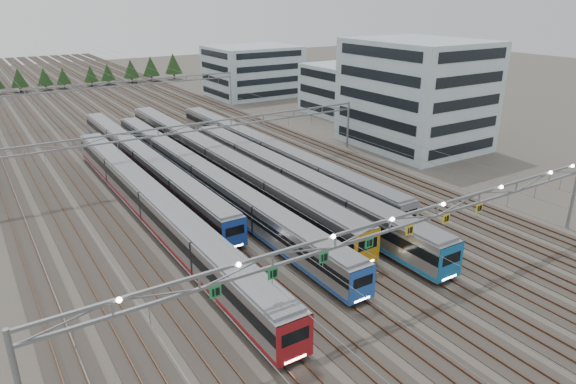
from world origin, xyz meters
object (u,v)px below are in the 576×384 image
train_a (153,205)px  train_f (269,152)px  gantry_mid (196,133)px  depot_bldg_south (416,94)px  depot_bldg_north (253,71)px  gantry_far (112,89)px  train_d (216,160)px  train_e (292,181)px  depot_bldg_mid (344,89)px  train_b (143,161)px  gantry_near (390,228)px  train_c (202,176)px

train_a → train_f: train_a is taller
gantry_mid → depot_bldg_south: (38.68, -4.91, 2.70)m
train_f → gantry_mid: 12.11m
depot_bldg_south → depot_bldg_north: bearing=89.7°
gantry_far → depot_bldg_south: depot_bldg_south is taller
train_d → gantry_far: gantry_far is taller
train_e → depot_bldg_mid: bearing=44.4°
train_d → depot_bldg_south: (36.43, -3.70, 6.76)m
train_b → train_e: (13.50, -19.35, 0.18)m
depot_bldg_south → depot_bldg_north: (0.27, 58.65, -2.69)m
train_a → train_d: size_ratio=0.89×
train_a → train_f: bearing=27.3°
train_d → gantry_far: 46.44m
depot_bldg_south → depot_bldg_mid: size_ratio=1.38×
depot_bldg_mid → depot_bldg_south: bearing=-102.8°
train_e → depot_bldg_south: (31.93, 9.91, 6.79)m
train_d → gantry_mid: 4.80m
train_d → train_e: (4.50, -13.61, -0.02)m
train_d → train_e: train_d is taller
train_d → train_f: bearing=-1.4°
train_a → depot_bldg_mid: (56.17, 35.63, 3.14)m
train_a → gantry_near: bearing=-67.5°
gantry_mid → gantry_far: (0.00, 45.00, 0.00)m
gantry_mid → depot_bldg_south: depot_bldg_south is taller
train_d → gantry_mid: size_ratio=1.20×
train_f → gantry_near: size_ratio=1.07×
train_b → train_c: 11.77m
train_e → gantry_mid: size_ratio=0.94×
train_d → train_e: bearing=-71.7°
train_f → depot_bldg_mid: bearing=35.5°
train_d → depot_bldg_mid: bearing=29.2°
train_e → depot_bldg_south: bearing=17.2°
gantry_near → depot_bldg_south: 52.38m
train_b → gantry_mid: size_ratio=1.05×
train_d → depot_bldg_mid: size_ratio=4.24×
train_b → depot_bldg_mid: (51.67, 18.08, 3.29)m
train_e → gantry_far: (-6.75, 59.82, 4.09)m
train_e → train_a: bearing=174.3°
depot_bldg_south → train_f: bearing=172.8°
train_f → gantry_mid: size_ratio=1.07×
train_c → gantry_near: (2.20, -33.78, 4.99)m
gantry_near → gantry_mid: size_ratio=1.00×
gantry_far → depot_bldg_mid: depot_bldg_mid is taller
train_a → gantry_near: size_ratio=1.07×
train_d → gantry_far: bearing=92.8°
train_e → depot_bldg_north: (32.20, 68.55, 4.09)m
train_b → train_e: bearing=-55.1°
gantry_near → train_b: bearing=98.5°
gantry_mid → gantry_far: size_ratio=1.00×
train_b → depot_bldg_north: depot_bldg_north is taller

